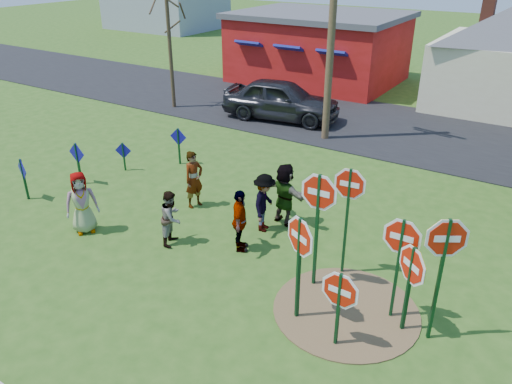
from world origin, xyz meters
TOP-DOWN VIEW (x-y plane):
  - ground at (0.00, 0.00)m, footprint 120.00×120.00m
  - road at (0.00, 11.50)m, footprint 120.00×7.50m
  - dirt_patch at (4.50, -1.00)m, footprint 3.20×3.20m
  - red_building at (-5.50, 17.99)m, footprint 9.40×7.69m
  - stop_sign_a at (3.67, -1.75)m, footprint 1.03×0.53m
  - stop_sign_b at (3.83, 0.31)m, footprint 1.01×0.11m
  - stop_sign_c at (5.38, -0.65)m, footprint 1.07×0.07m
  - stop_sign_d at (6.25, -0.87)m, footprint 0.95×0.59m
  - stop_sign_e at (4.73, -2.07)m, footprint 1.06×0.07m
  - stop_sign_f at (5.72, -0.92)m, footprint 0.89×0.72m
  - stop_sign_g at (3.46, -0.50)m, footprint 1.15×0.08m
  - blue_diamond_a at (-6.21, -1.33)m, footprint 0.69×0.22m
  - blue_diamond_b at (-5.70, 0.36)m, footprint 0.72×0.07m
  - blue_diamond_c at (-5.27, 1.96)m, footprint 0.56×0.24m
  - blue_diamond_d at (-4.01, 3.48)m, footprint 0.66×0.13m
  - person_a at (-3.07, -1.71)m, footprint 0.96×1.05m
  - person_b at (-1.43, 1.15)m, footprint 0.56×0.73m
  - person_c at (-0.59, -0.85)m, footprint 0.78×0.88m
  - person_d at (1.13, 1.05)m, footprint 0.88×1.22m
  - person_e at (1.14, -0.18)m, footprint 0.86×1.08m
  - person_f at (1.41, 1.72)m, footprint 1.78×1.00m
  - suv at (-3.49, 10.08)m, footprint 5.62×2.94m
  - utility_pole at (-0.65, 8.81)m, footprint 2.29×0.49m
  - bare_tree_west at (-8.98, 8.93)m, footprint 1.80×1.80m

SIDE VIEW (x-z plane):
  - ground at x=0.00m, z-range 0.00..0.00m
  - dirt_patch at x=4.50m, z-range 0.00..0.03m
  - road at x=0.00m, z-range 0.00..0.04m
  - blue_diamond_c at x=-5.27m, z-range 0.12..1.17m
  - person_c at x=-0.59m, z-range 0.00..1.53m
  - person_d at x=1.13m, z-range 0.00..1.69m
  - blue_diamond_a at x=-6.21m, z-range 0.16..1.54m
  - blue_diamond_d at x=-4.01m, z-range 0.17..1.55m
  - person_e at x=1.14m, z-range 0.00..1.72m
  - person_b at x=-1.43m, z-range 0.00..1.79m
  - person_a at x=-3.07m, z-range 0.00..1.80m
  - blue_diamond_b at x=-5.70m, z-range 0.18..1.64m
  - person_f at x=1.41m, z-range 0.00..1.83m
  - suv at x=-3.49m, z-range 0.04..1.86m
  - stop_sign_e at x=4.73m, z-range 0.29..2.14m
  - stop_sign_f at x=5.72m, z-range 0.40..2.56m
  - stop_sign_c at x=5.38m, z-range 0.49..3.02m
  - stop_sign_a at x=3.67m, z-range 0.49..3.08m
  - red_building at x=-5.50m, z-range 0.02..3.92m
  - stop_sign_g at x=3.46m, z-range 0.61..3.61m
  - stop_sign_d at x=6.25m, z-range 0.65..3.57m
  - stop_sign_b at x=3.83m, z-range 0.67..3.57m
  - bare_tree_west at x=-8.98m, z-range 0.91..7.12m
  - utility_pole at x=-0.65m, z-range 0.25..9.66m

